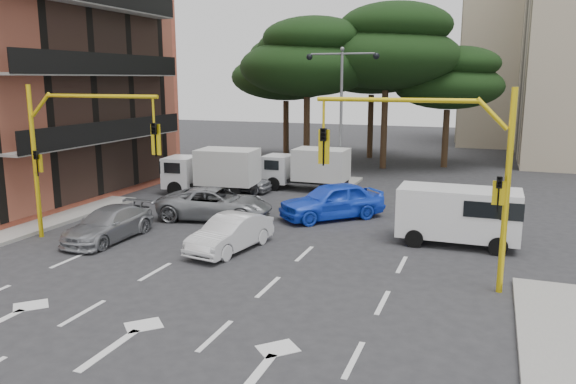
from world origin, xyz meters
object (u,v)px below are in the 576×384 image
Objects in this scene: car_white_hatch at (230,233)px; box_truck_b at (306,169)px; car_silver_wagon at (108,224)px; street_lamp_center at (341,93)px; car_blue_compact at (332,201)px; car_silver_cross_a at (215,204)px; signal_mast_right at (444,160)px; van_white at (458,216)px; signal_mast_left at (70,142)px; car_silver_cross_b at (239,180)px; box_truck_a at (212,172)px.

box_truck_b is at bearing 104.32° from car_white_hatch.
box_truck_b is at bearing 72.37° from car_silver_wagon.
street_lamp_center is 8.62m from car_blue_compact.
car_silver_cross_a is at bearing 62.40° from car_silver_wagon.
street_lamp_center is (-6.80, 14.01, 1.54)m from signal_mast_right.
van_white reaches higher than car_silver_wagon.
signal_mast_right and signal_mast_left have the same top height.
car_silver_cross_a is at bearing -113.03° from car_blue_compact.
car_white_hatch is 10.91m from car_silver_cross_b.
car_silver_wagon is (1.01, 0.61, -3.26)m from signal_mast_left.
signal_mast_left is 10.11m from box_truck_a.
street_lamp_center is at bearing 147.96° from car_blue_compact.
box_truck_a reaches higher than box_truck_b.
car_silver_cross_a is at bearing 167.79° from box_truck_b.
car_blue_compact is at bearing -151.55° from box_truck_b.
box_truck_a is (-12.82, 9.73, -2.62)m from signal_mast_right.
signal_mast_right is 16.31m from box_truck_a.
box_truck_a is (-2.64, 4.72, 0.56)m from car_silver_cross_a.
car_silver_cross_a is 10.48m from van_white.
street_lamp_center is at bearing 67.79° from car_silver_wagon.
car_white_hatch is (6.11, 0.99, -3.23)m from signal_mast_left.
car_silver_wagon is (-5.10, -0.38, -0.03)m from car_white_hatch.
signal_mast_left is at bearing -161.09° from car_white_hatch.
car_blue_compact is at bearing -121.69° from car_silver_cross_b.
street_lamp_center reaches higher than car_blue_compact.
box_truck_a is at bearing -111.23° from van_white.
signal_mast_right is 15.65m from street_lamp_center.
car_silver_wagon is 1.17× the size of car_silver_cross_b.
car_silver_wagon is 12.88m from box_truck_b.
signal_mast_right reaches higher than car_blue_compact.
box_truck_a reaches higher than van_white.
car_blue_compact is 1.30× the size of car_silver_cross_b.
signal_mast_left is 1.18× the size of car_silver_cross_a.
car_white_hatch is 0.77× the size of box_truck_a.
street_lamp_center is at bearing -59.60° from box_truck_a.
car_silver_cross_b is at bearing -149.04° from street_lamp_center.
signal_mast_right reaches higher than box_truck_b.
van_white is 0.86× the size of box_truck_a.
street_lamp_center reaches higher than signal_mast_right.
car_blue_compact is (-5.29, 6.88, -3.07)m from signal_mast_right.
signal_mast_right is 13.03m from car_silver_wagon.
signal_mast_left is at bearing 170.37° from box_truck_a.
signal_mast_right is 1.00× the size of signal_mast_left.
car_silver_cross_b is (-6.51, 4.12, -0.19)m from car_blue_compact.
signal_mast_right reaches higher than car_silver_wagon.
signal_mast_right is at bearing -6.45° from car_blue_compact.
car_silver_cross_a is at bearing 153.81° from signal_mast_right.
car_white_hatch is at bearing -64.52° from car_blue_compact.
signal_mast_right is 1.35× the size of van_white.
car_silver_cross_a is at bearing -110.59° from street_lamp_center.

